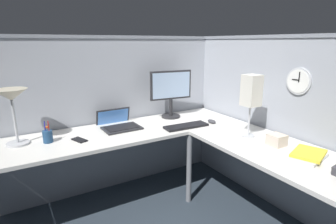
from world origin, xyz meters
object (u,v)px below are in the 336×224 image
monitor (171,90)px  desk_lamp_dome (12,100)px  computer_mouse (212,121)px  book_stack (307,155)px  tissue_box (277,140)px  keyboard (186,126)px  pen_cup (48,136)px  cell_phone (79,140)px  laptop (118,124)px  wall_clock (299,81)px  desk_lamp_paper (251,92)px

monitor → desk_lamp_dome: (-1.46, -0.07, 0.07)m
computer_mouse → desk_lamp_dome: bearing=169.1°
book_stack → tissue_box: size_ratio=2.74×
keyboard → desk_lamp_dome: (-1.40, 0.31, 0.35)m
monitor → keyboard: (-0.06, -0.38, -0.28)m
book_stack → desk_lamp_dome: bearing=142.7°
desk_lamp_dome → tissue_box: 2.07m
pen_cup → cell_phone: 0.25m
computer_mouse → book_stack: book_stack is taller
laptop → cell_phone: 0.46m
keyboard → desk_lamp_dome: size_ratio=0.97×
laptop → pen_cup: bearing=-169.3°
laptop → wall_clock: (1.18, -1.05, 0.46)m
monitor → desk_lamp_paper: size_ratio=0.94×
computer_mouse → wall_clock: bearing=-63.7°
pen_cup → wall_clock: bearing=-27.0°
keyboard → computer_mouse: size_ratio=4.13×
desk_lamp_dome → wall_clock: 2.27m
desk_lamp_dome → cell_phone: desk_lamp_dome is taller
book_stack → tissue_box: 0.27m
book_stack → cell_phone: bearing=138.1°
laptop → cell_phone: laptop is taller
monitor → keyboard: monitor is taller
computer_mouse → keyboard: bearing=176.8°
pen_cup → wall_clock: wall_clock is taller
computer_mouse → pen_cup: bearing=170.3°
monitor → cell_phone: (-1.02, -0.23, -0.29)m
keyboard → pen_cup: size_ratio=2.39×
laptop → cell_phone: (-0.41, -0.21, -0.02)m
monitor → laptop: 0.67m
wall_clock → cell_phone: bearing=152.2°
keyboard → wall_clock: 1.04m
monitor → keyboard: size_ratio=1.16×
keyboard → book_stack: size_ratio=1.31×
book_stack → wall_clock: size_ratio=1.49×
cell_phone → wall_clock: size_ratio=0.65×
pen_cup → tissue_box: (1.53, -0.99, -0.01)m
keyboard → desk_lamp_dome: 1.48m
keyboard → book_stack: bearing=-69.1°
monitor → keyboard: 0.48m
wall_clock → book_stack: bearing=-132.4°
keyboard → book_stack: book_stack is taller
cell_phone → monitor: bearing=-8.3°
desk_lamp_dome → pen_cup: 0.38m
computer_mouse → desk_lamp_paper: desk_lamp_paper is taller
computer_mouse → desk_lamp_paper: size_ratio=0.20×
desk_lamp_paper → tissue_box: size_ratio=4.42×
desk_lamp_dome → cell_phone: size_ratio=3.09×
desk_lamp_dome → laptop: bearing=3.1°
cell_phone → book_stack: (1.30, -1.16, 0.02)m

